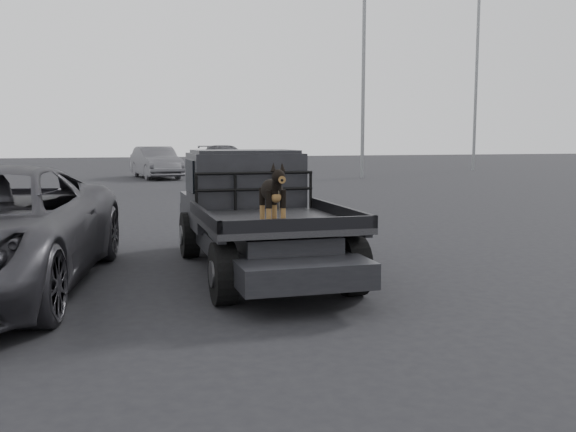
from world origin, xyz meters
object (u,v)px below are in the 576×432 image
object	(u,v)px
distant_car_a	(156,162)
floodlight_far	(478,44)
distant_car_b	(225,157)
floodlight_mid	(364,34)
flatbed_ute	(258,242)
dog	(272,195)

from	to	relation	value
distant_car_a	floodlight_far	bearing A→B (deg)	-2.41
distant_car_b	floodlight_mid	xyz separation A→B (m)	(4.75, -11.79, 6.25)
distant_car_b	floodlight_mid	world-z (taller)	floodlight_mid
flatbed_ute	dog	distance (m)	1.74
flatbed_ute	floodlight_mid	size ratio (longest dim) A/B	0.42
flatbed_ute	distant_car_b	size ratio (longest dim) A/B	1.05
dog	distant_car_a	bearing A→B (deg)	89.01
flatbed_ute	distant_car_a	size ratio (longest dim) A/B	1.15
flatbed_ute	distant_car_a	distance (m)	23.02
floodlight_mid	distant_car_b	bearing A→B (deg)	111.97
flatbed_ute	floodlight_mid	distance (m)	23.82
distant_car_b	floodlight_far	distance (m)	17.04
flatbed_ute	dog	xyz separation A→B (m)	(-0.17, -1.52, 0.83)
flatbed_ute	distant_car_b	xyz separation A→B (m)	(5.38, 32.33, 0.29)
flatbed_ute	floodlight_mid	xyz separation A→B (m)	(10.13, 20.54, 6.53)
flatbed_ute	dog	size ratio (longest dim) A/B	7.30
distant_car_a	floodlight_mid	distance (m)	11.94
flatbed_ute	dog	world-z (taller)	dog
flatbed_ute	dog	bearing A→B (deg)	-96.55
floodlight_mid	dog	bearing A→B (deg)	-115.04
dog	distant_car_a	xyz separation A→B (m)	(0.42, 24.54, -0.52)
floodlight_far	floodlight_mid	bearing A→B (deg)	-153.12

